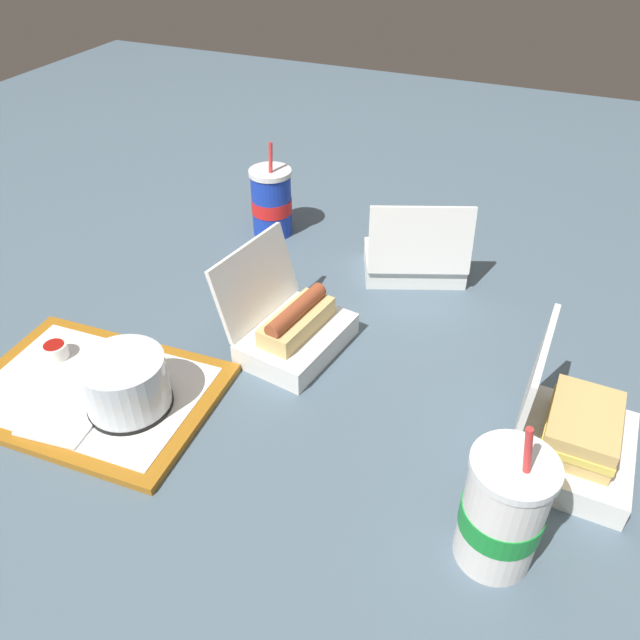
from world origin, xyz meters
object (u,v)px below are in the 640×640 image
Objects in this scene: cake_container at (126,385)px; clamshell_hotdog_front at (415,256)px; ketchup_cup at (55,350)px; clamshell_sandwich_corner at (572,436)px; soda_cup_corner at (272,202)px; clamshell_hotdog_back at (295,327)px; food_tray at (93,392)px; soda_cup_center at (503,511)px; plastic_fork at (120,350)px.

cake_container is 0.59m from clamshell_hotdog_front.
ketchup_cup is 0.22× the size of clamshell_sandwich_corner.
cake_container is at bearing -13.98° from ketchup_cup.
soda_cup_corner is (-0.33, 0.04, 0.03)m from clamshell_hotdog_front.
clamshell_hotdog_back is at bearing -112.23° from clamshell_hotdog_front.
food_tray is 0.61m from soda_cup_center.
clamshell_hotdog_back reaches higher than cake_container.
clamshell_hotdog_back is at bearing 29.41° from ketchup_cup.
cake_container is 0.28m from clamshell_hotdog_back.
soda_cup_center is (0.38, -0.26, 0.04)m from clamshell_hotdog_back.
cake_container is 0.54m from soda_cup_center.
clamshell_sandwich_corner is at bearing 12.60° from food_tray.
plastic_fork is 0.54× the size of soda_cup_corner.
ketchup_cup reaches higher than food_tray.
food_tray is at bearing -74.70° from plastic_fork.
cake_container is 0.61× the size of soda_cup_corner.
food_tray is at bearing 176.17° from cake_container.
clamshell_hotdog_front is at bearing 54.89° from plastic_fork.
clamshell_hotdog_front is at bearing 114.88° from soda_cup_center.
clamshell_hotdog_back is (0.25, 0.14, 0.02)m from plastic_fork.
plastic_fork is at bearing -150.78° from clamshell_hotdog_back.
clamshell_sandwich_corner is 0.77m from soda_cup_corner.
soda_cup_corner reaches higher than clamshell_hotdog_back.
cake_container reaches higher than ketchup_cup.
clamshell_sandwich_corner is at bearing 14.56° from cake_container.
ketchup_cup is 0.18× the size of soda_cup_center.
soda_cup_center is at bearing -2.82° from cake_container.
ketchup_cup is 0.39m from clamshell_hotdog_back.
ketchup_cup is 0.20× the size of soda_cup_corner.
food_tray is 0.57m from soda_cup_corner.
clamshell_hotdog_back is 0.39m from soda_cup_corner.
clamshell_hotdog_back is at bearing 44.36° from food_tray.
soda_cup_center is (0.61, -0.03, 0.07)m from food_tray.
plastic_fork is 0.52× the size of clamshell_hotdog_back.
soda_cup_center is at bearing -45.51° from soda_cup_corner.
food_tray is at bearing -135.64° from clamshell_hotdog_back.
plastic_fork is at bearing -174.88° from clamshell_sandwich_corner.
soda_cup_corner is (0.13, 0.52, 0.04)m from ketchup_cup.
cake_container is at bearing -3.83° from food_tray.
cake_container is 0.55× the size of clamshell_hotdog_front.
soda_cup_center is (0.71, -0.07, 0.05)m from ketchup_cup.
clamshell_hotdog_front is 1.07× the size of clamshell_hotdog_back.
ketchup_cup is (-0.10, 0.04, 0.02)m from food_tray.
ketchup_cup is at bearing -133.37° from clamshell_hotdog_front.
clamshell_hotdog_front is (0.45, 0.48, 0.01)m from ketchup_cup.
food_tray is 0.09m from plastic_fork.
clamshell_sandwich_corner is at bearing 10.48° from plastic_fork.
soda_cup_corner is (0.04, 0.47, 0.06)m from plastic_fork.
clamshell_hotdog_front is at bearing 46.63° from ketchup_cup.
clamshell_sandwich_corner is at bearing 8.19° from ketchup_cup.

